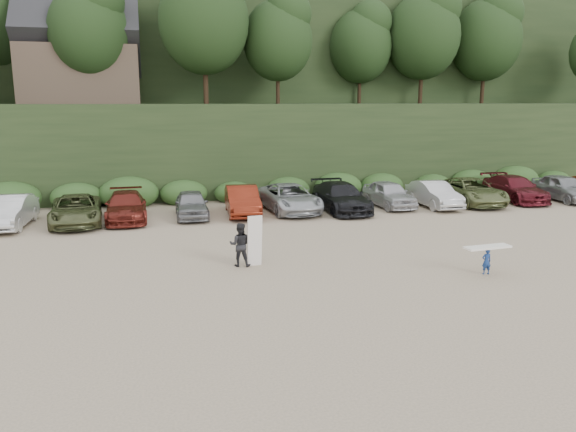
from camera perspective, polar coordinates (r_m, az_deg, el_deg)
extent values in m
plane|color=tan|center=(22.35, 6.66, -4.52)|extent=(120.00, 120.00, 0.00)
cube|color=black|center=(42.88, -3.72, 7.30)|extent=(80.00, 14.00, 6.00)
cube|color=black|center=(60.58, -6.95, 13.21)|extent=(90.00, 30.00, 16.00)
ellipsoid|color=black|center=(43.03, -3.87, 17.98)|extent=(66.00, 12.00, 10.00)
cube|color=#2B491E|center=(35.73, -2.36, 2.59)|extent=(46.20, 2.00, 1.20)
cube|color=brown|center=(44.31, -20.19, 13.25)|extent=(8.00, 6.00, 4.00)
imported|color=silver|center=(31.11, -26.40, 0.39)|extent=(1.98, 4.88, 1.58)
imported|color=#4C5330|center=(30.55, -20.74, 0.58)|extent=(2.83, 5.49, 1.48)
imported|color=maroon|center=(30.73, -16.13, 0.94)|extent=(2.18, 5.16, 1.49)
imported|color=gray|center=(30.73, -9.78, 1.19)|extent=(1.82, 4.29, 1.45)
imported|color=maroon|center=(31.10, -4.66, 1.58)|extent=(2.01, 4.92, 1.59)
imported|color=#A5A8AB|center=(31.88, 0.16, 1.84)|extent=(3.02, 5.80, 1.56)
imported|color=black|center=(32.18, 5.39, 1.92)|extent=(2.37, 5.60, 1.61)
imported|color=#B1B1B6|center=(33.86, 10.22, 2.22)|extent=(2.05, 4.63, 1.55)
imported|color=#B8B8B8|center=(34.40, 14.60, 2.14)|extent=(1.62, 4.61, 1.52)
imported|color=#636D3F|center=(36.08, 18.10, 2.41)|extent=(2.84, 5.74, 1.57)
imported|color=#58141C|center=(38.15, 22.04, 2.60)|extent=(2.44, 5.47, 1.56)
imported|color=gray|center=(39.54, 26.20, 2.60)|extent=(2.15, 4.89, 1.64)
imported|color=navy|center=(21.60, 19.52, -4.37)|extent=(0.36, 0.25, 0.96)
cube|color=white|center=(21.47, 19.61, -2.99)|extent=(1.79, 0.62, 0.07)
imported|color=black|center=(21.37, -4.90, -2.92)|extent=(0.95, 0.83, 1.67)
cube|color=silver|center=(21.27, -3.41, -2.54)|extent=(0.57, 0.33, 1.97)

